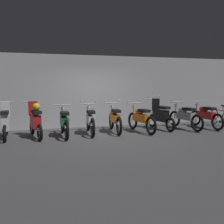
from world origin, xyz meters
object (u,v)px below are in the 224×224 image
at_px(motorbike_slot_1, 5,122).
at_px(motorbike_slot_6, 141,118).
at_px(bicycle, 220,117).
at_px(motorbike_slot_2, 35,120).
at_px(motorbike_slot_3, 64,122).
at_px(motorbike_slot_8, 185,116).
at_px(motorbike_slot_5, 115,118).
at_px(motorbike_slot_4, 90,120).
at_px(motorbike_slot_7, 160,116).
at_px(motorbike_slot_9, 206,116).

xyz_separation_m(motorbike_slot_1, motorbike_slot_6, (4.63, -0.26, -0.03)).
bearing_deg(bicycle, motorbike_slot_2, -179.00).
distance_m(motorbike_slot_3, motorbike_slot_8, 4.62).
bearing_deg(motorbike_slot_6, motorbike_slot_8, 0.36).
relative_size(motorbike_slot_3, motorbike_slot_5, 1.00).
xyz_separation_m(motorbike_slot_4, motorbike_slot_6, (1.85, -0.22, 0.00)).
bearing_deg(motorbike_slot_1, motorbike_slot_7, -0.02).
height_order(motorbike_slot_6, motorbike_slot_8, same).
bearing_deg(motorbike_slot_9, motorbike_slot_4, 177.22).
height_order(motorbike_slot_5, bicycle, motorbike_slot_5).
bearing_deg(bicycle, motorbike_slot_4, -179.89).
bearing_deg(motorbike_slot_9, motorbike_slot_2, 179.07).
xyz_separation_m(motorbike_slot_2, motorbike_slot_4, (1.86, 0.12, -0.07)).
height_order(motorbike_slot_6, motorbike_slot_9, motorbike_slot_6).
distance_m(motorbike_slot_4, bicycle, 5.53).
bearing_deg(motorbike_slot_7, bicycle, -0.74).
relative_size(motorbike_slot_1, motorbike_slot_8, 0.86).
height_order(motorbike_slot_7, motorbike_slot_8, motorbike_slot_7).
distance_m(motorbike_slot_5, bicycle, 4.60).
distance_m(motorbike_slot_7, bicycle, 2.76).
bearing_deg(motorbike_slot_6, motorbike_slot_3, 178.89).
bearing_deg(motorbike_slot_4, motorbike_slot_6, -6.67).
height_order(motorbike_slot_1, motorbike_slot_4, motorbike_slot_1).
bearing_deg(motorbike_slot_1, motorbike_slot_4, -1.00).
height_order(motorbike_slot_6, bicycle, motorbike_slot_6).
height_order(motorbike_slot_2, bicycle, motorbike_slot_2).
relative_size(motorbike_slot_4, motorbike_slot_7, 1.16).
xyz_separation_m(motorbike_slot_2, motorbike_slot_3, (0.93, -0.04, -0.08)).
relative_size(motorbike_slot_9, bicycle, 1.15).
bearing_deg(motorbike_slot_8, motorbike_slot_7, 164.92).
distance_m(motorbike_slot_4, motorbike_slot_7, 2.77).
bearing_deg(motorbike_slot_1, motorbike_slot_9, -2.11).
xyz_separation_m(motorbike_slot_3, motorbike_slot_6, (2.77, -0.05, 0.00)).
relative_size(motorbike_slot_2, motorbike_slot_3, 0.86).
distance_m(motorbike_slot_2, motorbike_slot_3, 0.93).
bearing_deg(motorbike_slot_3, bicycle, 1.53).
xyz_separation_m(motorbike_slot_3, motorbike_slot_5, (1.85, 0.20, 0.00)).
bearing_deg(motorbike_slot_5, motorbike_slot_4, -177.57).
bearing_deg(motorbike_slot_6, motorbike_slot_2, 178.50).
height_order(motorbike_slot_3, bicycle, motorbike_slot_3).
distance_m(motorbike_slot_1, motorbike_slot_3, 1.86).
bearing_deg(motorbike_slot_2, motorbike_slot_6, -1.50).
bearing_deg(motorbike_slot_4, motorbike_slot_1, 179.00).
xyz_separation_m(motorbike_slot_4, motorbike_slot_7, (2.77, 0.05, 0.04)).
distance_m(motorbike_slot_1, motorbike_slot_7, 5.55).
relative_size(motorbike_slot_2, motorbike_slot_4, 0.86).
bearing_deg(motorbike_slot_2, bicycle, 1.00).
bearing_deg(motorbike_slot_4, motorbike_slot_5, 2.43).
relative_size(motorbike_slot_4, bicycle, 1.15).
xyz_separation_m(motorbike_slot_1, bicycle, (8.31, -0.04, -0.16)).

